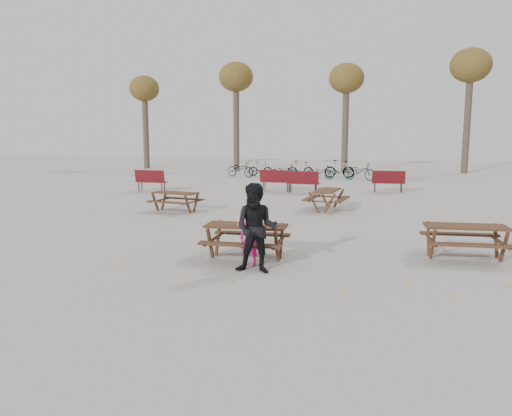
% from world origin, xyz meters
% --- Properties ---
extents(ground, '(80.00, 80.00, 0.00)m').
position_xyz_m(ground, '(0.00, 0.00, 0.00)').
color(ground, gray).
rests_on(ground, ground).
extents(main_picnic_table, '(1.80, 1.45, 0.78)m').
position_xyz_m(main_picnic_table, '(0.00, 0.00, 0.59)').
color(main_picnic_table, '#331E12').
rests_on(main_picnic_table, ground).
extents(food_tray, '(0.18, 0.11, 0.03)m').
position_xyz_m(food_tray, '(0.24, -0.16, 0.79)').
color(food_tray, silver).
rests_on(food_tray, main_picnic_table).
extents(bread_roll, '(0.14, 0.06, 0.05)m').
position_xyz_m(bread_roll, '(0.24, -0.16, 0.83)').
color(bread_roll, tan).
rests_on(bread_roll, food_tray).
extents(soda_bottle, '(0.07, 0.07, 0.17)m').
position_xyz_m(soda_bottle, '(-0.15, -0.10, 0.85)').
color(soda_bottle, silver).
rests_on(soda_bottle, main_picnic_table).
extents(child, '(0.43, 0.29, 1.19)m').
position_xyz_m(child, '(0.22, -0.56, 0.59)').
color(child, '#BE1770').
rests_on(child, ground).
extents(adult, '(0.89, 0.70, 1.82)m').
position_xyz_m(adult, '(0.47, -1.05, 0.91)').
color(adult, black).
rests_on(adult, ground).
extents(picnic_table_east, '(1.84, 1.51, 0.76)m').
position_xyz_m(picnic_table_east, '(4.79, 1.06, 0.38)').
color(picnic_table_east, '#331E12').
rests_on(picnic_table_east, ground).
extents(picnic_table_north, '(1.85, 1.60, 0.70)m').
position_xyz_m(picnic_table_north, '(-4.02, 5.86, 0.35)').
color(picnic_table_north, '#331E12').
rests_on(picnic_table_north, ground).
extents(picnic_table_far, '(1.63, 1.91, 0.74)m').
position_xyz_m(picnic_table_far, '(1.19, 7.41, 0.37)').
color(picnic_table_far, '#331E12').
rests_on(picnic_table_far, ground).
extents(park_bench_row, '(12.54, 2.60, 1.03)m').
position_xyz_m(park_bench_row, '(-1.44, 12.38, 0.52)').
color(park_bench_row, '#5C1218').
rests_on(park_bench_row, ground).
extents(bicycle_row, '(9.33, 2.39, 1.08)m').
position_xyz_m(bicycle_row, '(-1.33, 19.60, 0.49)').
color(bicycle_row, black).
rests_on(bicycle_row, ground).
extents(tree_row, '(32.17, 3.52, 8.26)m').
position_xyz_m(tree_row, '(0.90, 25.15, 6.19)').
color(tree_row, '#382B21').
rests_on(tree_row, ground).
extents(fallen_leaves, '(11.00, 11.00, 0.01)m').
position_xyz_m(fallen_leaves, '(0.50, 2.50, 0.00)').
color(fallen_leaves, gold).
rests_on(fallen_leaves, ground).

